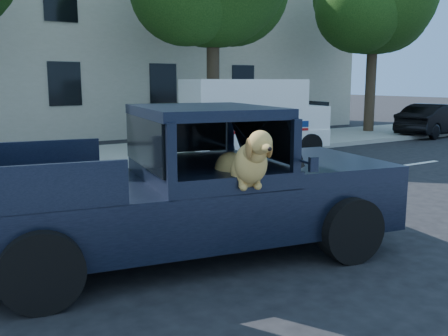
# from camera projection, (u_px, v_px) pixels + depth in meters

# --- Properties ---
(ground) EXTENTS (120.00, 120.00, 0.00)m
(ground) POSITION_uv_depth(u_px,v_px,m) (271.00, 248.00, 6.99)
(ground) COLOR black
(ground) RESTS_ON ground
(far_sidewalk) EXTENTS (60.00, 4.00, 0.15)m
(far_sidewalk) POSITION_uv_depth(u_px,v_px,m) (75.00, 158.00, 14.57)
(far_sidewalk) COLOR gray
(far_sidewalk) RESTS_ON ground
(lane_stripes) EXTENTS (21.60, 0.14, 0.01)m
(lane_stripes) POSITION_uv_depth(u_px,v_px,m) (246.00, 188.00, 10.87)
(lane_stripes) COLOR silver
(lane_stripes) RESTS_ON ground
(building_main) EXTENTS (26.00, 6.00, 9.00)m
(building_main) POSITION_uv_depth(u_px,v_px,m) (89.00, 29.00, 21.45)
(building_main) COLOR beige
(building_main) RESTS_ON ground
(pickup_truck) EXTENTS (5.85, 3.33, 1.98)m
(pickup_truck) POSITION_uv_depth(u_px,v_px,m) (180.00, 207.00, 6.59)
(pickup_truck) COLOR black
(pickup_truck) RESTS_ON ground
(mail_truck) EXTENTS (4.56, 2.78, 2.35)m
(mail_truck) POSITION_uv_depth(u_px,v_px,m) (251.00, 123.00, 15.43)
(mail_truck) COLOR silver
(mail_truck) RESTS_ON ground
(parked_sedan) EXTENTS (1.91, 4.28, 1.36)m
(parked_sedan) POSITION_uv_depth(u_px,v_px,m) (436.00, 120.00, 20.91)
(parked_sedan) COLOR black
(parked_sedan) RESTS_ON ground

